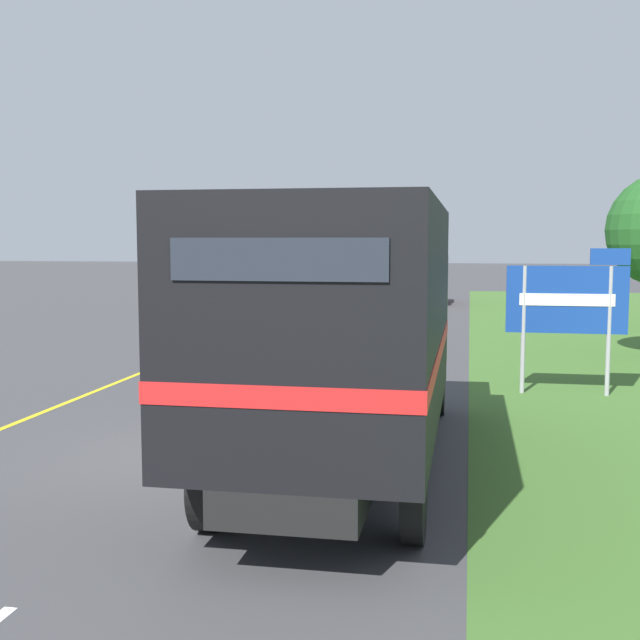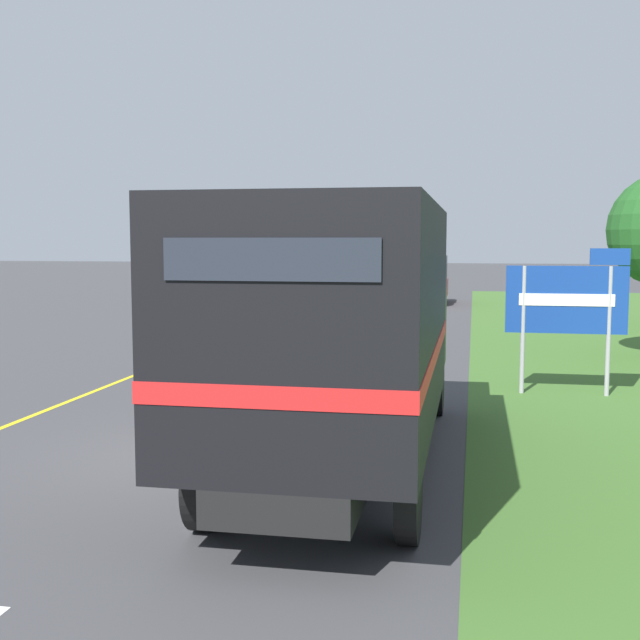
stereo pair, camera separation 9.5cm
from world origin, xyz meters
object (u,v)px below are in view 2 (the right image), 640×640
object	(u,v)px
horse_trailer_truck	(343,324)
lead_car_white	(302,303)
highway_sign	(569,303)
lead_car_red_ahead	(428,284)

from	to	relation	value
horse_trailer_truck	lead_car_white	size ratio (longest dim) A/B	1.88
lead_car_white	highway_sign	world-z (taller)	highway_sign
horse_trailer_truck	lead_car_red_ahead	bearing A→B (deg)	91.00
horse_trailer_truck	highway_sign	size ratio (longest dim) A/B	2.84
horse_trailer_truck	lead_car_white	bearing A→B (deg)	104.15
lead_car_red_ahead	highway_sign	bearing A→B (deg)	-80.08
lead_car_white	lead_car_red_ahead	xyz separation A→B (m)	(3.35, 13.46, -0.06)
horse_trailer_truck	lead_car_red_ahead	world-z (taller)	horse_trailer_truck
lead_car_white	horse_trailer_truck	bearing A→B (deg)	-75.85
lead_car_white	highway_sign	xyz separation A→B (m)	(7.33, -9.33, 0.82)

